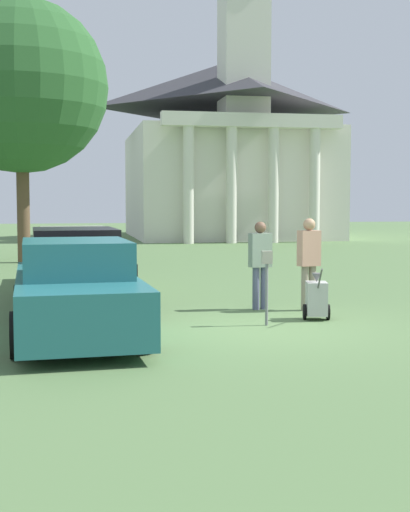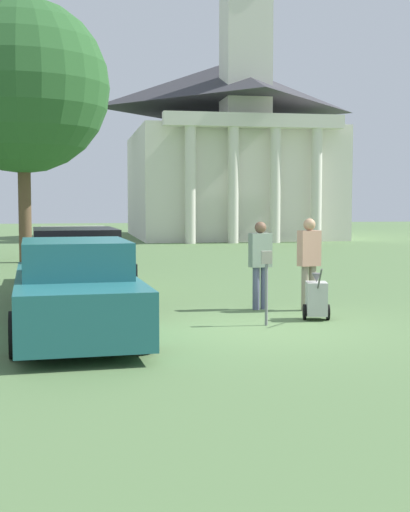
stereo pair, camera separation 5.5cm
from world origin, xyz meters
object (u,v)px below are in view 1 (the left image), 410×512
(person_worker, at_px, (260,259))
(equipment_cart, at_px, (317,298))
(parked_car_sage, at_px, (74,260))
(person_supervisor, at_px, (309,258))
(parking_meter, at_px, (267,273))
(parked_car_teal, at_px, (75,291))
(church, at_px, (226,141))
(parked_car_black, at_px, (74,269))

(person_worker, relative_size, equipment_cart, 1.73)
(parked_car_sage, distance_m, person_supervisor, 6.34)
(parking_meter, bearing_deg, person_supervisor, 49.71)
(parked_car_teal, distance_m, person_worker, 4.16)
(church, bearing_deg, person_supervisor, -99.19)
(parking_meter, relative_size, person_worker, 0.74)
(parked_car_teal, xyz_separation_m, person_supervisor, (4.49, 1.77, 0.33))
(parking_meter, xyz_separation_m, equipment_cart, (1.04, 0.40, -0.51))
(person_supervisor, distance_m, church, 29.60)
(parked_car_teal, xyz_separation_m, parked_car_black, (-0.00, 3.35, 0.04))
(parked_car_teal, xyz_separation_m, person_worker, (3.59, 2.07, 0.29))
(equipment_cart, bearing_deg, parked_car_black, 161.08)
(parked_car_black, xyz_separation_m, parked_car_sage, (0.00, 2.88, -0.03))
(parking_meter, distance_m, person_worker, 1.83)
(parked_car_black, xyz_separation_m, equipment_cart, (4.27, -2.67, -0.35))
(equipment_cart, xyz_separation_m, church, (4.89, 29.93, 5.38))
(parked_car_black, distance_m, parking_meter, 4.46)
(parked_car_black, xyz_separation_m, person_worker, (3.59, -1.28, 0.25))
(person_supervisor, bearing_deg, equipment_cart, 65.80)
(parked_car_teal, xyz_separation_m, equipment_cart, (4.27, 0.68, -0.31))
(parked_car_teal, xyz_separation_m, church, (9.16, 30.61, 5.07))
(parked_car_sage, xyz_separation_m, church, (9.16, 24.38, 5.07))
(parked_car_teal, bearing_deg, church, 69.98)
(person_supervisor, bearing_deg, church, -111.87)
(parked_car_black, relative_size, parked_car_sage, 1.07)
(parking_meter, bearing_deg, equipment_cart, 21.12)
(parked_car_black, height_order, parked_car_sage, parked_car_black)
(equipment_cart, bearing_deg, church, 93.80)
(parked_car_black, relative_size, equipment_cart, 5.27)
(person_worker, bearing_deg, parked_car_black, -28.19)
(parked_car_black, height_order, church, church)
(parking_meter, xyz_separation_m, church, (5.93, 30.33, 4.87))
(person_worker, distance_m, equipment_cart, 1.66)
(person_supervisor, height_order, equipment_cart, person_supervisor)
(person_worker, bearing_deg, parked_car_sage, -57.77)
(parked_car_sage, height_order, parking_meter, parked_car_sage)
(parked_car_teal, height_order, parking_meter, parked_car_teal)
(parked_car_sage, relative_size, person_supervisor, 2.76)
(person_supervisor, height_order, church, church)
(equipment_cart, relative_size, church, 0.04)
(parked_car_sage, distance_m, parking_meter, 6.77)
(person_supervisor, relative_size, church, 0.08)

